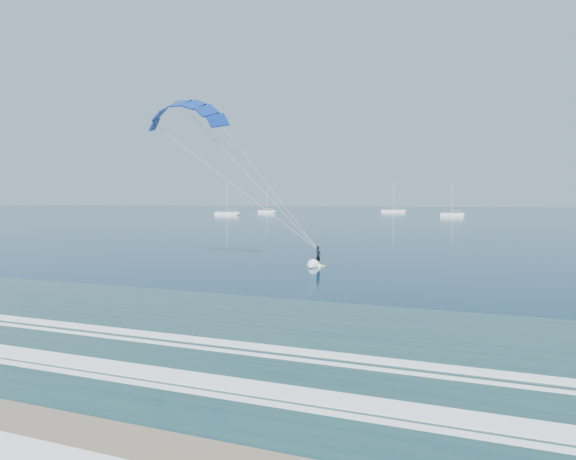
% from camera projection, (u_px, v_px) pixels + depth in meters
% --- Properties ---
extents(kitesurfer_rig, '(15.84, 7.78, 15.15)m').
position_uv_depth(kitesurfer_rig, '(248.00, 176.00, 43.15)').
color(kitesurfer_rig, '#B2F71D').
rests_on(kitesurfer_rig, ground).
extents(sailboat_0, '(9.44, 2.40, 12.74)m').
position_uv_depth(sailboat_0, '(227.00, 213.00, 194.33)').
color(sailboat_0, silver).
rests_on(sailboat_0, ground).
extents(sailboat_1, '(7.66, 2.40, 10.66)m').
position_uv_depth(sailboat_1, '(267.00, 212.00, 225.03)').
color(sailboat_1, silver).
rests_on(sailboat_1, ground).
extents(sailboat_2, '(10.83, 2.40, 14.31)m').
position_uv_depth(sailboat_2, '(393.00, 211.00, 237.33)').
color(sailboat_2, silver).
rests_on(sailboat_2, ground).
extents(sailboat_3, '(7.56, 2.40, 10.65)m').
position_uv_depth(sailboat_3, '(452.00, 214.00, 179.70)').
color(sailboat_3, silver).
rests_on(sailboat_3, ground).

